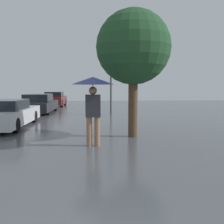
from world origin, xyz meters
name	(u,v)px	position (x,y,z in m)	size (l,w,h in m)	color
pedestrian	(93,90)	(0.39, 5.61, 1.62)	(1.21, 1.21, 1.99)	#9E7051
parked_car_second	(7,114)	(-3.30, 9.29, 0.56)	(1.74, 4.53, 1.18)	silver
parked_car_third	(39,104)	(-3.29, 15.28, 0.59)	(1.84, 4.49, 1.25)	black
parked_car_farthest	(55,99)	(-3.24, 21.38, 0.61)	(1.71, 3.94, 1.28)	maroon
tree	(133,48)	(1.73, 6.91, 3.00)	(2.50, 2.50, 4.28)	brown
street_lamp	(111,65)	(1.41, 13.90, 3.03)	(0.36, 0.36, 4.51)	#515456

